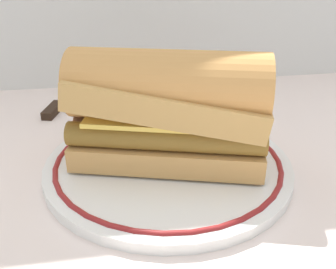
% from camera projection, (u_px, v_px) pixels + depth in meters
% --- Properties ---
extents(ground_plane, '(1.50, 1.50, 0.00)m').
position_uv_depth(ground_plane, '(176.00, 173.00, 0.44)').
color(ground_plane, silver).
extents(plate, '(0.28, 0.28, 0.01)m').
position_uv_depth(plate, '(168.00, 163.00, 0.44)').
color(plate, white).
rests_on(plate, ground_plane).
extents(sausage_sandwich, '(0.23, 0.14, 0.12)m').
position_uv_depth(sausage_sandwich, '(168.00, 107.00, 0.41)').
color(sausage_sandwich, tan).
rests_on(sausage_sandwich, plate).
extents(butter_knife, '(0.05, 0.14, 0.01)m').
position_uv_depth(butter_knife, '(59.00, 104.00, 0.62)').
color(butter_knife, silver).
rests_on(butter_knife, ground_plane).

